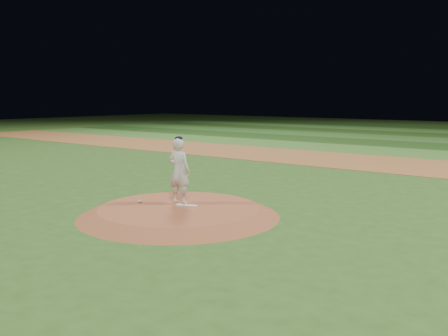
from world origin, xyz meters
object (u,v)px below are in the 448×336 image
object	(u,v)px
pitchers_mound	(179,211)
rosin_bag	(140,201)
pitching_rubber	(187,205)
pitcher_on_mound	(179,170)

from	to	relation	value
pitchers_mound	rosin_bag	bearing A→B (deg)	-168.84
pitchers_mound	pitching_rubber	xyz separation A→B (m)	(0.09, 0.21, 0.14)
pitching_rubber	pitchers_mound	bearing A→B (deg)	-134.82
rosin_bag	pitching_rubber	bearing A→B (deg)	18.74
rosin_bag	pitchers_mound	bearing A→B (deg)	11.16
pitchers_mound	rosin_bag	xyz separation A→B (m)	(-1.29, -0.25, 0.16)
pitching_rubber	pitcher_on_mound	world-z (taller)	pitcher_on_mound
pitchers_mound	rosin_bag	world-z (taller)	rosin_bag
pitching_rubber	rosin_bag	distance (m)	1.45
pitcher_on_mound	pitching_rubber	bearing A→B (deg)	-20.47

